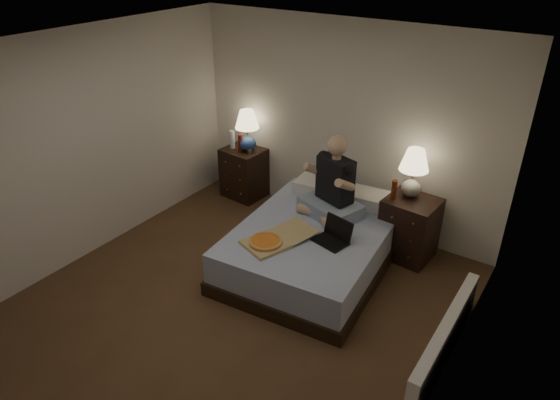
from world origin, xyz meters
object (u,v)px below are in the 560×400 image
Objects in this scene: soda_can at (249,149)px; person at (332,177)px; nightstand_right at (409,228)px; lamp_right at (413,173)px; nightstand_left at (245,172)px; water_bottle at (232,139)px; beer_bottle_right at (394,190)px; pizza_box at (265,242)px; beer_bottle_left at (240,143)px; radiator at (445,339)px; laptop at (331,233)px; bed at (313,247)px; lamp_left at (247,131)px.

soda_can is 1.64m from person.
nightstand_right is 0.65m from lamp_right.
water_bottle is at bearing -156.52° from nightstand_left.
beer_bottle_right reaches higher than nightstand_right.
person reaches higher than pizza_box.
beer_bottle_left is 0.14× the size of radiator.
soda_can is at bearing 3.52° from water_bottle.
lamp_right reaches higher than beer_bottle_left.
nightstand_right is 1.08m from person.
laptop is at bearing -110.09° from beer_bottle_right.
person reaches higher than beer_bottle_left.
bed is at bearing -131.15° from beer_bottle_right.
lamp_right reaches higher than pizza_box.
nightstand_right is 2.36m from soda_can.
laptop is (0.29, -0.15, 0.37)m from bed.
beer_bottle_left is (-0.13, -0.03, 0.06)m from soda_can.
nightstand_right reaches higher than bed.
soda_can is 3.52m from radiator.
laptop is (-0.43, -1.02, -0.38)m from lamp_right.
person is at bearing -19.00° from soda_can.
nightstand_right is 2.46m from lamp_left.
bed is 0.68m from pizza_box.
soda_can reaches higher than nightstand_left.
lamp_right is (-0.07, 0.07, 0.64)m from nightstand_right.
water_bottle is at bearing -177.90° from person.
water_bottle is at bearing 166.72° from laptop.
beer_bottle_right is at bearing 43.35° from bed.
radiator is (3.30, -1.44, -0.15)m from nightstand_left.
person is 2.01m from radiator.
nightstand_left is at bearing -178.84° from nightstand_right.
beer_bottle_left is at bearing -167.51° from soda_can.
lamp_right is 2.27m from soda_can.
person is (-0.78, -0.43, 0.60)m from nightstand_right.
radiator is at bearing -19.48° from nightstand_left.
nightstand_left is 2.47m from lamp_right.
nightstand_right reaches higher than nightstand_left.
beer_bottle_left is 3.64m from radiator.
lamp_left is 0.60× the size of person.
lamp_left reaches higher than radiator.
beer_bottle_left is 1.75m from person.
beer_bottle_right reaches higher than water_bottle.
water_bottle reaches higher than soda_can.
beer_bottle_left is at bearing -4.40° from water_bottle.
nightstand_right is at bearing 72.73° from pizza_box.
lamp_right is at bearing 136.44° from nightstand_right.
beer_bottle_right is (-0.12, -0.18, -0.16)m from lamp_right.
laptop is 0.21× the size of radiator.
person is at bearing -19.57° from lamp_left.
lamp_left reaches higher than pizza_box.
lamp_left is 2.24× the size of water_bottle.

